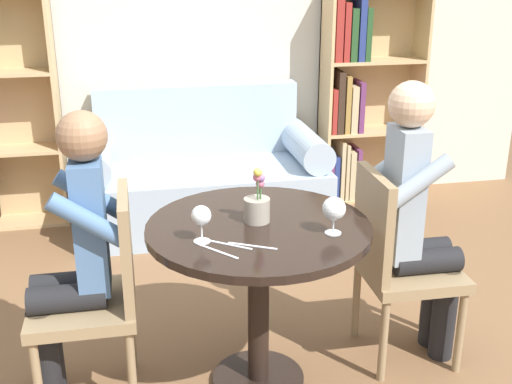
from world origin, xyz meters
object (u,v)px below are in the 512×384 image
object	(u,v)px
person_left	(73,258)
wine_glass_right	(334,209)
couch	(203,180)
bookshelf_right	(358,97)
chair_right	(396,259)
person_right	(418,220)
wine_glass_left	(201,217)
flower_vase	(258,205)
chair_left	(100,290)

from	to	relation	value
person_left	wine_glass_right	world-z (taller)	person_left
couch	wine_glass_right	size ratio (longest dim) A/B	11.05
couch	bookshelf_right	world-z (taller)	bookshelf_right
couch	bookshelf_right	bearing A→B (deg)	12.49
chair_right	person_right	world-z (taller)	person_right
person_right	wine_glass_left	world-z (taller)	person_right
couch	chair_right	xyz separation A→B (m)	(0.64, -1.78, 0.18)
flower_vase	bookshelf_right	bearing A→B (deg)	60.36
wine_glass_left	wine_glass_right	size ratio (longest dim) A/B	0.97
chair_left	person_left	xyz separation A→B (m)	(-0.09, 0.00, 0.15)
person_left	flower_vase	distance (m)	0.76
person_left	wine_glass_right	size ratio (longest dim) A/B	8.28
chair_left	person_left	bearing A→B (deg)	-90.38
chair_left	person_left	world-z (taller)	person_left
chair_left	person_right	world-z (taller)	person_right
chair_left	person_left	distance (m)	0.18
bookshelf_right	wine_glass_right	world-z (taller)	bookshelf_right
person_left	wine_glass_left	size ratio (longest dim) A/B	8.54
chair_left	wine_glass_right	xyz separation A→B (m)	(0.91, -0.20, 0.36)
bookshelf_right	person_left	bearing A→B (deg)	-133.01
couch	wine_glass_left	world-z (taller)	couch
person_left	wine_glass_left	bearing A→B (deg)	70.33
bookshelf_right	chair_right	distance (m)	2.14
couch	chair_left	bearing A→B (deg)	-109.56
person_left	flower_vase	bearing A→B (deg)	88.24
chair_left	wine_glass_right	bearing A→B (deg)	77.84
couch	flower_vase	size ratio (longest dim) A/B	7.04
flower_vase	wine_glass_left	bearing A→B (deg)	-148.32
bookshelf_right	person_left	distance (m)	2.83
wine_glass_right	wine_glass_left	bearing A→B (deg)	177.14
couch	chair_left	size ratio (longest dim) A/B	1.82
person_left	person_right	world-z (taller)	person_right
couch	person_right	xyz separation A→B (m)	(0.73, -1.78, 0.36)
chair_right	flower_vase	distance (m)	0.72
chair_left	wine_glass_left	size ratio (longest dim) A/B	6.24
person_right	wine_glass_right	bearing A→B (deg)	116.75
couch	flower_vase	world-z (taller)	flower_vase
person_left	wine_glass_left	xyz separation A→B (m)	(0.49, -0.18, 0.21)
couch	flower_vase	bearing A→B (deg)	-89.92
chair_left	chair_right	xyz separation A→B (m)	(1.28, 0.02, 0.00)
wine_glass_right	flower_vase	bearing A→B (deg)	146.03
chair_left	flower_vase	distance (m)	0.72
bookshelf_right	person_left	size ratio (longest dim) A/B	1.29
flower_vase	chair_right	bearing A→B (deg)	4.54
couch	chair_right	distance (m)	1.90
wine_glass_left	wine_glass_right	world-z (taller)	wine_glass_right
bookshelf_right	chair_right	size ratio (longest dim) A/B	1.76
chair_right	flower_vase	xyz separation A→B (m)	(-0.64, -0.05, 0.33)
person_left	person_right	bearing A→B (deg)	91.28
chair_left	wine_glass_left	bearing A→B (deg)	66.38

